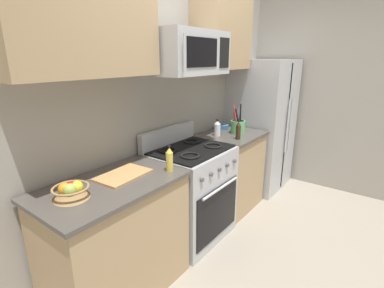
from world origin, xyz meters
The scene contains 17 objects.
ground_plane centered at (0.00, 0.00, 0.00)m, with size 16.00×16.00×0.00m, color gray.
wall_back centered at (0.00, 1.07, 1.30)m, with size 8.00×0.10×2.60m, color #9E998E.
counter_left centered at (-0.91, 0.69, 0.46)m, with size 1.05×0.62×0.91m.
range_oven centered at (0.00, 0.69, 0.47)m, with size 0.76×0.66×1.09m.
counter_right centered at (0.77, 0.69, 0.46)m, with size 0.75×0.62×0.91m.
refrigerator centered at (1.57, 0.68, 0.86)m, with size 0.82×0.73×1.73m.
wall_right centered at (2.09, 0.00, 1.30)m, with size 0.10×8.00×2.60m, color #9E998E.
microwave centered at (0.00, 0.72, 1.78)m, with size 0.75×0.44×0.37m.
upper_cabinets_left centered at (-0.92, 0.85, 1.99)m, with size 1.04×0.34×0.73m.
upper_cabinets_right centered at (0.77, 0.85, 1.99)m, with size 0.74×0.34×0.73m.
utensil_crock centered at (0.83, 0.64, 0.99)m, with size 0.16×0.16×0.34m.
fruit_basket centered at (-1.20, 0.71, 0.96)m, with size 0.22×0.22×0.11m.
cutting_board centered at (-0.78, 0.72, 0.92)m, with size 0.39×0.25×0.02m, color tan.
bottle_soy centered at (0.61, 0.52, 1.00)m, with size 0.05×0.05×0.21m.
bottle_vinegar centered at (0.60, 0.77, 0.99)m, with size 0.07×0.07×0.19m.
bottle_oil centered at (-0.51, 0.51, 1.00)m, with size 0.05×0.05×0.21m.
prep_bowl centered at (0.90, 0.89, 0.94)m, with size 0.15×0.15×0.06m.
Camera 1 is at (-2.03, -0.85, 1.75)m, focal length 26.69 mm.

